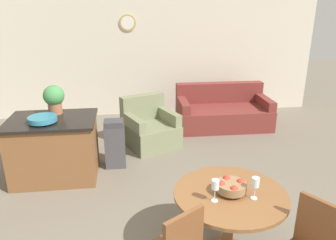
{
  "coord_description": "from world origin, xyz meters",
  "views": [
    {
      "loc": [
        -0.29,
        -1.8,
        2.43
      ],
      "look_at": [
        0.24,
        2.36,
        0.93
      ],
      "focal_mm": 35.0,
      "sensor_mm": 36.0,
      "label": 1
    }
  ],
  "objects_px": {
    "wine_glass_right": "(255,183)",
    "wine_glass_left": "(215,185)",
    "dining_table": "(230,208)",
    "trash_bin": "(115,144)",
    "teal_bowl": "(42,119)",
    "couch": "(223,112)",
    "potted_plant": "(54,98)",
    "armchair": "(150,129)",
    "fruit_bowl": "(231,186)",
    "kitchen_island": "(55,148)"
  },
  "relations": [
    {
      "from": "couch",
      "to": "armchair",
      "type": "relative_size",
      "value": 1.7
    },
    {
      "from": "fruit_bowl",
      "to": "potted_plant",
      "type": "xyz_separation_m",
      "value": [
        -1.99,
        2.13,
        0.34
      ]
    },
    {
      "from": "wine_glass_left",
      "to": "potted_plant",
      "type": "xyz_separation_m",
      "value": [
        -1.8,
        2.25,
        0.25
      ]
    },
    {
      "from": "dining_table",
      "to": "trash_bin",
      "type": "xyz_separation_m",
      "value": [
        -1.16,
        2.11,
        -0.19
      ]
    },
    {
      "from": "fruit_bowl",
      "to": "teal_bowl",
      "type": "distance_m",
      "value": 2.72
    },
    {
      "from": "kitchen_island",
      "to": "couch",
      "type": "xyz_separation_m",
      "value": [
        3.02,
        1.77,
        -0.16
      ]
    },
    {
      "from": "wine_glass_right",
      "to": "kitchen_island",
      "type": "distance_m",
      "value": 3.01
    },
    {
      "from": "fruit_bowl",
      "to": "potted_plant",
      "type": "height_order",
      "value": "potted_plant"
    },
    {
      "from": "potted_plant",
      "to": "teal_bowl",
      "type": "bearing_deg",
      "value": -103.56
    },
    {
      "from": "wine_glass_left",
      "to": "couch",
      "type": "distance_m",
      "value": 4.01
    },
    {
      "from": "dining_table",
      "to": "kitchen_island",
      "type": "bearing_deg",
      "value": 136.77
    },
    {
      "from": "trash_bin",
      "to": "armchair",
      "type": "xyz_separation_m",
      "value": [
        0.6,
        0.76,
        -0.08
      ]
    },
    {
      "from": "dining_table",
      "to": "wine_glass_left",
      "type": "distance_m",
      "value": 0.39
    },
    {
      "from": "wine_glass_left",
      "to": "armchair",
      "type": "relative_size",
      "value": 0.2
    },
    {
      "from": "wine_glass_right",
      "to": "kitchen_island",
      "type": "xyz_separation_m",
      "value": [
        -2.19,
        2.01,
        -0.44
      ]
    },
    {
      "from": "teal_bowl",
      "to": "kitchen_island",
      "type": "bearing_deg",
      "value": 63.62
    },
    {
      "from": "wine_glass_right",
      "to": "armchair",
      "type": "relative_size",
      "value": 0.2
    },
    {
      "from": "trash_bin",
      "to": "couch",
      "type": "relative_size",
      "value": 0.41
    },
    {
      "from": "dining_table",
      "to": "couch",
      "type": "xyz_separation_m",
      "value": [
        1.01,
        3.66,
        -0.28
      ]
    },
    {
      "from": "teal_bowl",
      "to": "trash_bin",
      "type": "relative_size",
      "value": 0.51
    },
    {
      "from": "wine_glass_left",
      "to": "trash_bin",
      "type": "relative_size",
      "value": 0.29
    },
    {
      "from": "kitchen_island",
      "to": "teal_bowl",
      "type": "xyz_separation_m",
      "value": [
        -0.07,
        -0.15,
        0.5
      ]
    },
    {
      "from": "teal_bowl",
      "to": "couch",
      "type": "height_order",
      "value": "teal_bowl"
    },
    {
      "from": "wine_glass_right",
      "to": "teal_bowl",
      "type": "bearing_deg",
      "value": 140.7
    },
    {
      "from": "wine_glass_right",
      "to": "wine_glass_left",
      "type": "bearing_deg",
      "value": 178.97
    },
    {
      "from": "trash_bin",
      "to": "teal_bowl",
      "type": "bearing_deg",
      "value": -158.03
    },
    {
      "from": "wine_glass_left",
      "to": "couch",
      "type": "height_order",
      "value": "wine_glass_left"
    },
    {
      "from": "couch",
      "to": "trash_bin",
      "type": "bearing_deg",
      "value": -143.73
    },
    {
      "from": "kitchen_island",
      "to": "teal_bowl",
      "type": "bearing_deg",
      "value": -116.38
    },
    {
      "from": "wine_glass_left",
      "to": "armchair",
      "type": "distance_m",
      "value": 3.07
    },
    {
      "from": "dining_table",
      "to": "potted_plant",
      "type": "height_order",
      "value": "potted_plant"
    },
    {
      "from": "wine_glass_left",
      "to": "armchair",
      "type": "bearing_deg",
      "value": 97.15
    },
    {
      "from": "wine_glass_left",
      "to": "trash_bin",
      "type": "height_order",
      "value": "wine_glass_left"
    },
    {
      "from": "dining_table",
      "to": "trash_bin",
      "type": "bearing_deg",
      "value": 118.74
    },
    {
      "from": "teal_bowl",
      "to": "trash_bin",
      "type": "bearing_deg",
      "value": 21.97
    },
    {
      "from": "dining_table",
      "to": "teal_bowl",
      "type": "bearing_deg",
      "value": 140.17
    },
    {
      "from": "dining_table",
      "to": "fruit_bowl",
      "type": "height_order",
      "value": "fruit_bowl"
    },
    {
      "from": "potted_plant",
      "to": "armchair",
      "type": "distance_m",
      "value": 1.82
    },
    {
      "from": "armchair",
      "to": "dining_table",
      "type": "bearing_deg",
      "value": -102.12
    },
    {
      "from": "fruit_bowl",
      "to": "wine_glass_right",
      "type": "xyz_separation_m",
      "value": [
        0.19,
        -0.12,
        0.09
      ]
    },
    {
      "from": "dining_table",
      "to": "fruit_bowl",
      "type": "bearing_deg",
      "value": 147.11
    },
    {
      "from": "kitchen_island",
      "to": "couch",
      "type": "distance_m",
      "value": 3.51
    },
    {
      "from": "couch",
      "to": "fruit_bowl",
      "type": "bearing_deg",
      "value": -104.72
    },
    {
      "from": "wine_glass_right",
      "to": "trash_bin",
      "type": "distance_m",
      "value": 2.65
    },
    {
      "from": "fruit_bowl",
      "to": "armchair",
      "type": "height_order",
      "value": "armchair"
    },
    {
      "from": "fruit_bowl",
      "to": "trash_bin",
      "type": "height_order",
      "value": "fruit_bowl"
    },
    {
      "from": "wine_glass_left",
      "to": "wine_glass_right",
      "type": "height_order",
      "value": "same"
    },
    {
      "from": "kitchen_island",
      "to": "trash_bin",
      "type": "relative_size",
      "value": 1.61
    },
    {
      "from": "kitchen_island",
      "to": "teal_bowl",
      "type": "height_order",
      "value": "teal_bowl"
    },
    {
      "from": "wine_glass_left",
      "to": "couch",
      "type": "relative_size",
      "value": 0.12
    }
  ]
}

